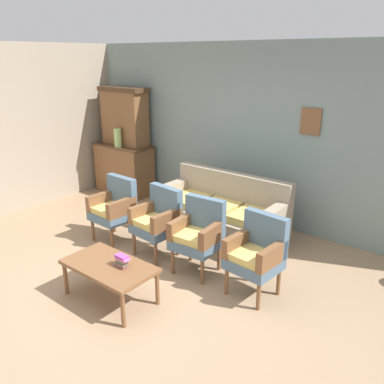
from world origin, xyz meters
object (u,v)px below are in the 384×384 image
coffee_table (109,268)px  armchair_near_cabinet (158,219)px  armchair_by_doorway (257,252)px  vase_on_cabinet (118,138)px  book_stack_on_table (122,261)px  armchair_near_couch_end (114,206)px  floral_couch (221,215)px  armchair_row_middle (198,233)px  side_cabinet (124,169)px

coffee_table → armchair_near_cabinet: bearing=105.6°
armchair_by_doorway → vase_on_cabinet: bearing=160.5°
armchair_by_doorway → book_stack_on_table: 1.43m
vase_on_cabinet → armchair_by_doorway: (3.59, -1.28, -0.60)m
armchair_near_couch_end → armchair_by_doorway: bearing=1.2°
floral_couch → armchair_by_doorway: 1.48m
armchair_near_couch_end → armchair_row_middle: (1.45, 0.05, 0.00)m
vase_on_cabinet → armchair_near_couch_end: bearing=-44.2°
book_stack_on_table → vase_on_cabinet: bearing=138.4°
vase_on_cabinet → floral_couch: size_ratio=0.18×
armchair_near_couch_end → armchair_by_doorway: 2.24m
side_cabinet → armchair_by_doorway: bearing=-21.6°
floral_couch → book_stack_on_table: size_ratio=11.11×
vase_on_cabinet → armchair_near_cabinet: size_ratio=0.37×
armchair_row_middle → book_stack_on_table: (-0.23, -1.01, -0.02)m
side_cabinet → armchair_near_cabinet: (2.20, -1.44, 0.03)m
armchair_near_couch_end → vase_on_cabinet: bearing=135.8°
armchair_by_doorway → coffee_table: bearing=-137.3°
side_cabinet → armchair_row_middle: side_cabinet is taller
side_cabinet → armchair_near_cabinet: 2.63m
book_stack_on_table → floral_couch: bearing=92.8°
coffee_table → vase_on_cabinet: bearing=136.1°
side_cabinet → coffee_table: bearing=-45.1°
armchair_near_couch_end → armchair_by_doorway: (2.24, 0.05, 0.00)m
armchair_row_middle → vase_on_cabinet: bearing=155.5°
vase_on_cabinet → armchair_by_doorway: bearing=-19.5°
vase_on_cabinet → armchair_near_couch_end: vase_on_cabinet is taller
floral_couch → armchair_near_cabinet: bearing=-109.8°
armchair_near_cabinet → side_cabinet: bearing=146.9°
side_cabinet → vase_on_cabinet: vase_on_cabinet is taller
armchair_near_cabinet → floral_couch: bearing=70.2°
armchair_by_doorway → side_cabinet: bearing=158.4°
armchair_near_couch_end → armchair_near_cabinet: size_ratio=1.00×
armchair_near_cabinet → book_stack_on_table: bearing=-66.6°
vase_on_cabinet → coffee_table: 3.46m
armchair_near_couch_end → armchair_row_middle: 1.45m
vase_on_cabinet → floral_couch: vase_on_cabinet is taller
armchair_row_middle → armchair_by_doorway: (0.79, -0.00, 0.00)m
armchair_near_cabinet → armchair_row_middle: bearing=-0.9°
side_cabinet → vase_on_cabinet: size_ratio=3.47×
armchair_row_middle → coffee_table: armchair_row_middle is taller
coffee_table → book_stack_on_table: (0.14, 0.06, 0.11)m
floral_couch → book_stack_on_table: (0.10, -1.98, 0.16)m
side_cabinet → vase_on_cabinet: bearing=-68.8°
armchair_near_cabinet → vase_on_cabinet: bearing=149.4°
side_cabinet → vase_on_cabinet: (0.07, -0.17, 0.63)m
side_cabinet → armchair_near_couch_end: (1.43, -1.49, 0.03)m
side_cabinet → floral_couch: size_ratio=0.62×
armchair_near_couch_end → armchair_by_doorway: size_ratio=1.00×
book_stack_on_table → armchair_near_couch_end: bearing=141.7°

